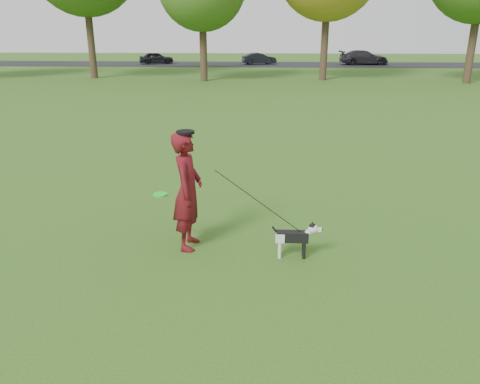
# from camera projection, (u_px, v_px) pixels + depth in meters

# --- Properties ---
(ground) EXTENTS (120.00, 120.00, 0.00)m
(ground) POSITION_uv_depth(u_px,v_px,m) (257.00, 265.00, 7.16)
(ground) COLOR #285116
(ground) RESTS_ON ground
(road) EXTENTS (120.00, 7.00, 0.02)m
(road) POSITION_uv_depth(u_px,v_px,m) (264.00, 64.00, 44.80)
(road) COLOR black
(road) RESTS_ON ground
(man) EXTENTS (0.49, 0.73, 1.93)m
(man) POSITION_uv_depth(u_px,v_px,m) (188.00, 191.00, 7.44)
(man) COLOR #520D0B
(man) RESTS_ON ground
(dog) EXTENTS (0.79, 0.16, 0.60)m
(dog) POSITION_uv_depth(u_px,v_px,m) (296.00, 236.00, 7.27)
(dog) COLOR black
(dog) RESTS_ON ground
(car_left) EXTENTS (3.51, 2.27, 1.11)m
(car_left) POSITION_uv_depth(u_px,v_px,m) (156.00, 58.00, 45.12)
(car_left) COLOR black
(car_left) RESTS_ON road
(car_mid) EXTENTS (3.40, 1.90, 1.06)m
(car_mid) POSITION_uv_depth(u_px,v_px,m) (259.00, 59.00, 44.65)
(car_mid) COLOR black
(car_mid) RESTS_ON road
(car_right) EXTENTS (4.68, 2.20, 1.32)m
(car_right) POSITION_uv_depth(u_px,v_px,m) (364.00, 57.00, 44.12)
(car_right) COLOR #242127
(car_right) RESTS_ON road
(man_held_items) EXTENTS (2.38, 0.44, 1.54)m
(man_held_items) POSITION_uv_depth(u_px,v_px,m) (258.00, 201.00, 7.24)
(man_held_items) COLOR #1BDB25
(man_held_items) RESTS_ON ground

